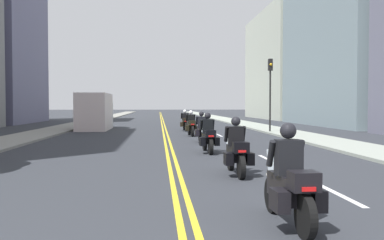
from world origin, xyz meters
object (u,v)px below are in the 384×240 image
(motorcycle_1, at_px, (236,152))
(motorcycle_2, at_px, (208,137))
(motorcycle_0, at_px, (290,185))
(motorcycle_3, at_px, (202,129))
(motorcycle_5, at_px, (185,122))
(traffic_light_near, at_px, (270,82))
(parked_truck, at_px, (96,113))
(motorcycle_4, at_px, (191,125))

(motorcycle_1, height_order, motorcycle_2, motorcycle_2)
(motorcycle_0, xyz_separation_m, motorcycle_2, (-0.08, 10.41, -0.01))
(motorcycle_3, xyz_separation_m, motorcycle_5, (-0.26, 9.78, -0.01))
(motorcycle_2, height_order, motorcycle_3, motorcycle_2)
(motorcycle_0, relative_size, traffic_light_near, 0.43)
(motorcycle_5, bearing_deg, motorcycle_2, -91.26)
(parked_truck, bearing_deg, motorcycle_4, -47.59)
(motorcycle_3, height_order, motorcycle_4, motorcycle_3)
(motorcycle_1, bearing_deg, motorcycle_2, 90.93)
(motorcycle_2, relative_size, motorcycle_3, 1.01)
(motorcycle_3, xyz_separation_m, parked_truck, (-7.11, 12.04, 0.61))
(motorcycle_3, distance_m, motorcycle_5, 9.78)
(motorcycle_0, height_order, motorcycle_1, motorcycle_0)
(motorcycle_0, relative_size, motorcycle_1, 1.00)
(motorcycle_2, height_order, traffic_light_near, traffic_light_near)
(motorcycle_1, distance_m, motorcycle_3, 10.43)
(motorcycle_3, relative_size, motorcycle_4, 1.01)
(motorcycle_5, bearing_deg, parked_truck, 160.45)
(motorcycle_3, bearing_deg, motorcycle_2, -94.29)
(motorcycle_5, height_order, traffic_light_near, traffic_light_near)
(motorcycle_0, distance_m, motorcycle_4, 19.86)
(motorcycle_4, bearing_deg, parked_truck, 129.05)
(motorcycle_0, distance_m, traffic_light_near, 23.09)
(motorcycle_1, distance_m, parked_truck, 23.55)
(parked_truck, bearing_deg, motorcycle_2, -68.03)
(motorcycle_0, distance_m, motorcycle_3, 15.37)
(motorcycle_1, bearing_deg, motorcycle_3, 88.85)
(motorcycle_0, relative_size, motorcycle_3, 1.01)
(motorcycle_4, height_order, traffic_light_near, traffic_light_near)
(motorcycle_0, distance_m, motorcycle_1, 4.94)
(motorcycle_1, height_order, motorcycle_5, motorcycle_1)
(motorcycle_1, relative_size, motorcycle_2, 1.00)
(traffic_light_near, bearing_deg, motorcycle_2, -115.51)
(motorcycle_2, bearing_deg, motorcycle_5, 87.84)
(traffic_light_near, bearing_deg, parked_truck, 157.50)
(traffic_light_near, bearing_deg, motorcycle_1, -107.64)
(motorcycle_1, height_order, traffic_light_near, traffic_light_near)
(motorcycle_1, bearing_deg, traffic_light_near, 71.82)
(motorcycle_4, distance_m, traffic_light_near, 6.71)
(motorcycle_2, relative_size, parked_truck, 0.33)
(motorcycle_2, xyz_separation_m, motorcycle_4, (0.04, 9.45, 0.00))
(motorcycle_4, xyz_separation_m, parked_truck, (-6.90, 7.55, 0.62))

